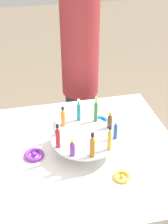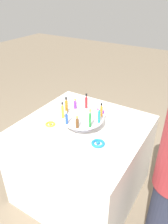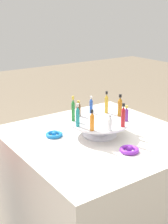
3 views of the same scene
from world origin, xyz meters
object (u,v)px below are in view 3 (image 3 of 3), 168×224
at_px(bottle_purple, 126,114).
at_px(bottle_gold, 106,103).
at_px(bottle_brown, 79,109).
at_px(ribbon_bow_gold, 116,120).
at_px(bottle_teal, 78,116).
at_px(bottle_blue, 91,105).
at_px(ribbon_bow_blue, 54,134).
at_px(bottle_green, 73,110).
at_px(bottle_clear, 110,123).
at_px(bottle_red, 123,116).
at_px(display_stand, 100,126).
at_px(bottle_orange, 92,121).
at_px(ribbon_bow_purple, 129,150).
at_px(bottle_amber, 120,106).

distance_m(bottle_purple, bottle_gold, 0.18).
xyz_separation_m(bottle_brown, ribbon_bow_gold, (-0.29, 0.02, -0.13)).
height_order(bottle_brown, bottle_teal, bottle_teal).
height_order(bottle_blue, ribbon_bow_blue, bottle_blue).
xyz_separation_m(bottle_green, bottle_clear, (-0.08, 0.24, -0.03)).
relative_size(bottle_red, bottle_brown, 1.40).
xyz_separation_m(display_stand, ribbon_bow_blue, (0.23, -0.14, -0.05)).
height_order(bottle_orange, ribbon_bow_purple, bottle_orange).
distance_m(bottle_red, bottle_teal, 0.25).
bearing_deg(bottle_blue, bottle_teal, 36.74).
distance_m(bottle_red, bottle_orange, 0.18).
height_order(bottle_purple, ribbon_bow_purple, bottle_purple).
bearing_deg(ribbon_bow_gold, bottle_green, 5.84).
bearing_deg(bottle_teal, bottle_amber, -179.26).
height_order(bottle_gold, bottle_brown, bottle_gold).
bearing_deg(ribbon_bow_gold, bottle_brown, -4.00).
height_order(bottle_brown, bottle_clear, bottle_brown).
bearing_deg(bottle_amber, bottle_teal, 0.74).
bearing_deg(bottle_purple, ribbon_bow_blue, -33.15).
bearing_deg(bottle_teal, display_stand, -179.26).
xyz_separation_m(bottle_clear, ribbon_bow_purple, (-0.04, 0.12, -0.12)).
height_order(bottle_amber, ribbon_bow_purple, bottle_amber).
xyz_separation_m(bottle_brown, bottle_teal, (0.11, 0.15, 0.02)).
height_order(display_stand, ribbon_bow_gold, display_stand).
relative_size(bottle_purple, ribbon_bow_blue, 0.91).
bearing_deg(bottle_orange, bottle_purple, -179.26).
distance_m(bottle_green, bottle_teal, 0.10).
xyz_separation_m(display_stand, bottle_green, (0.13, -0.09, 0.10)).
relative_size(bottle_amber, bottle_brown, 1.42).
bearing_deg(bottle_blue, bottle_green, 18.74).
distance_m(display_stand, bottle_orange, 0.18).
distance_m(bottle_red, ribbon_bow_gold, 0.36).
height_order(bottle_gold, ribbon_bow_purple, bottle_gold).
bearing_deg(bottle_brown, bottle_green, 36.74).
distance_m(bottle_purple, bottle_teal, 0.30).
xyz_separation_m(bottle_red, bottle_brown, (0.10, -0.30, -0.02)).
height_order(bottle_green, bottle_clear, bottle_green).
xyz_separation_m(bottle_amber, ribbon_bow_blue, (0.39, -0.14, -0.14)).
relative_size(bottle_brown, ribbon_bow_gold, 1.14).
bearing_deg(bottle_green, ribbon_bow_purple, 108.14).
bearing_deg(ribbon_bow_gold, display_stand, 28.07).
relative_size(bottle_orange, ribbon_bow_purple, 1.13).
bearing_deg(bottle_blue, ribbon_bow_gold, 173.65).
relative_size(bottle_brown, bottle_orange, 0.82).
bearing_deg(bottle_orange, bottle_green, -89.26).
relative_size(display_stand, ribbon_bow_purple, 3.41).
distance_m(bottle_gold, ribbon_bow_gold, 0.19).
relative_size(bottle_brown, bottle_teal, 0.72).
bearing_deg(bottle_red, bottle_green, -53.26).
height_order(display_stand, bottle_purple, bottle_purple).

